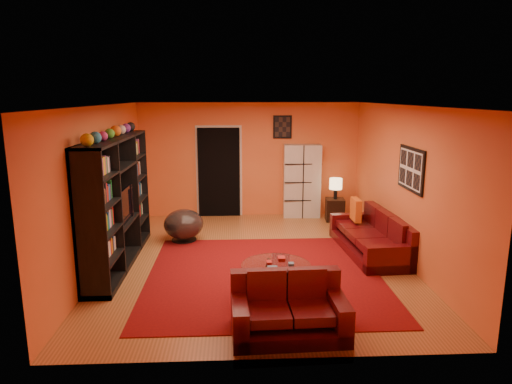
{
  "coord_description": "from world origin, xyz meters",
  "views": [
    {
      "loc": [
        -0.35,
        -7.38,
        2.77
      ],
      "look_at": [
        0.01,
        0.1,
        1.17
      ],
      "focal_mm": 32.0,
      "sensor_mm": 36.0,
      "label": 1
    }
  ],
  "objects_px": {
    "entertainment_unit": "(117,202)",
    "side_table": "(335,210)",
    "storage_cabinet": "(302,181)",
    "bowl_chair": "(184,224)",
    "loveseat": "(288,309)",
    "table_lamp": "(336,184)",
    "tv": "(119,206)",
    "coffee_table": "(276,268)",
    "sofa": "(375,237)"
  },
  "relations": [
    {
      "from": "entertainment_unit",
      "to": "side_table",
      "type": "height_order",
      "value": "entertainment_unit"
    },
    {
      "from": "storage_cabinet",
      "to": "entertainment_unit",
      "type": "bearing_deg",
      "value": -138.16
    },
    {
      "from": "bowl_chair",
      "to": "loveseat",
      "type": "bearing_deg",
      "value": -65.57
    },
    {
      "from": "side_table",
      "to": "table_lamp",
      "type": "distance_m",
      "value": 0.58
    },
    {
      "from": "loveseat",
      "to": "bowl_chair",
      "type": "relative_size",
      "value": 1.8
    },
    {
      "from": "tv",
      "to": "coffee_table",
      "type": "height_order",
      "value": "tv"
    },
    {
      "from": "coffee_table",
      "to": "storage_cabinet",
      "type": "relative_size",
      "value": 0.58
    },
    {
      "from": "side_table",
      "to": "table_lamp",
      "type": "height_order",
      "value": "table_lamp"
    },
    {
      "from": "entertainment_unit",
      "to": "loveseat",
      "type": "xyz_separation_m",
      "value": [
        2.54,
        -2.42,
        -0.76
      ]
    },
    {
      "from": "entertainment_unit",
      "to": "storage_cabinet",
      "type": "height_order",
      "value": "entertainment_unit"
    },
    {
      "from": "tv",
      "to": "loveseat",
      "type": "xyz_separation_m",
      "value": [
        2.49,
        -2.33,
        -0.71
      ]
    },
    {
      "from": "tv",
      "to": "entertainment_unit",
      "type": "bearing_deg",
      "value": 27.88
    },
    {
      "from": "tv",
      "to": "side_table",
      "type": "xyz_separation_m",
      "value": [
        4.11,
        2.49,
        -0.75
      ]
    },
    {
      "from": "table_lamp",
      "to": "side_table",
      "type": "bearing_deg",
      "value": 63.43
    },
    {
      "from": "entertainment_unit",
      "to": "side_table",
      "type": "xyz_separation_m",
      "value": [
        4.16,
        2.4,
        -0.8
      ]
    },
    {
      "from": "entertainment_unit",
      "to": "coffee_table",
      "type": "xyz_separation_m",
      "value": [
        2.48,
        -1.51,
        -0.61
      ]
    },
    {
      "from": "loveseat",
      "to": "table_lamp",
      "type": "xyz_separation_m",
      "value": [
        1.62,
        4.82,
        0.54
      ]
    },
    {
      "from": "entertainment_unit",
      "to": "side_table",
      "type": "bearing_deg",
      "value": 29.94
    },
    {
      "from": "coffee_table",
      "to": "side_table",
      "type": "xyz_separation_m",
      "value": [
        1.68,
        3.91,
        -0.19
      ]
    },
    {
      "from": "entertainment_unit",
      "to": "bowl_chair",
      "type": "distance_m",
      "value": 1.62
    },
    {
      "from": "storage_cabinet",
      "to": "side_table",
      "type": "relative_size",
      "value": 3.33
    },
    {
      "from": "sofa",
      "to": "side_table",
      "type": "xyz_separation_m",
      "value": [
        -0.25,
        2.12,
        -0.04
      ]
    },
    {
      "from": "storage_cabinet",
      "to": "tv",
      "type": "bearing_deg",
      "value": -136.82
    },
    {
      "from": "bowl_chair",
      "to": "side_table",
      "type": "xyz_separation_m",
      "value": [
        3.22,
        1.29,
        -0.08
      ]
    },
    {
      "from": "entertainment_unit",
      "to": "sofa",
      "type": "height_order",
      "value": "entertainment_unit"
    },
    {
      "from": "sofa",
      "to": "bowl_chair",
      "type": "relative_size",
      "value": 2.9
    },
    {
      "from": "loveseat",
      "to": "tv",
      "type": "bearing_deg",
      "value": 44.69
    },
    {
      "from": "loveseat",
      "to": "storage_cabinet",
      "type": "bearing_deg",
      "value": -12.32
    },
    {
      "from": "entertainment_unit",
      "to": "bowl_chair",
      "type": "bearing_deg",
      "value": 49.53
    },
    {
      "from": "coffee_table",
      "to": "sofa",
      "type": "bearing_deg",
      "value": 42.81
    },
    {
      "from": "coffee_table",
      "to": "loveseat",
      "type": "bearing_deg",
      "value": -86.2
    },
    {
      "from": "tv",
      "to": "table_lamp",
      "type": "xyz_separation_m",
      "value": [
        4.11,
        2.49,
        -0.17
      ]
    },
    {
      "from": "storage_cabinet",
      "to": "bowl_chair",
      "type": "xyz_separation_m",
      "value": [
        -2.53,
        -1.7,
        -0.51
      ]
    },
    {
      "from": "loveseat",
      "to": "side_table",
      "type": "xyz_separation_m",
      "value": [
        1.62,
        4.82,
        -0.04
      ]
    },
    {
      "from": "side_table",
      "to": "bowl_chair",
      "type": "bearing_deg",
      "value": -158.12
    },
    {
      "from": "entertainment_unit",
      "to": "side_table",
      "type": "distance_m",
      "value": 4.87
    },
    {
      "from": "table_lamp",
      "to": "sofa",
      "type": "bearing_deg",
      "value": -83.31
    },
    {
      "from": "storage_cabinet",
      "to": "table_lamp",
      "type": "relative_size",
      "value": 3.61
    },
    {
      "from": "sofa",
      "to": "storage_cabinet",
      "type": "height_order",
      "value": "storage_cabinet"
    },
    {
      "from": "coffee_table",
      "to": "tv",
      "type": "bearing_deg",
      "value": 149.77
    },
    {
      "from": "loveseat",
      "to": "entertainment_unit",
      "type": "bearing_deg",
      "value": 44.12
    },
    {
      "from": "bowl_chair",
      "to": "table_lamp",
      "type": "xyz_separation_m",
      "value": [
        3.22,
        1.29,
        0.5
      ]
    },
    {
      "from": "table_lamp",
      "to": "entertainment_unit",
      "type": "bearing_deg",
      "value": -150.06
    },
    {
      "from": "sofa",
      "to": "loveseat",
      "type": "relative_size",
      "value": 1.61
    },
    {
      "from": "table_lamp",
      "to": "loveseat",
      "type": "bearing_deg",
      "value": -108.56
    },
    {
      "from": "sofa",
      "to": "table_lamp",
      "type": "height_order",
      "value": "table_lamp"
    },
    {
      "from": "sofa",
      "to": "bowl_chair",
      "type": "distance_m",
      "value": 3.57
    },
    {
      "from": "coffee_table",
      "to": "entertainment_unit",
      "type": "bearing_deg",
      "value": 148.66
    },
    {
      "from": "bowl_chair",
      "to": "table_lamp",
      "type": "height_order",
      "value": "table_lamp"
    },
    {
      "from": "loveseat",
      "to": "side_table",
      "type": "bearing_deg",
      "value": -20.83
    }
  ]
}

